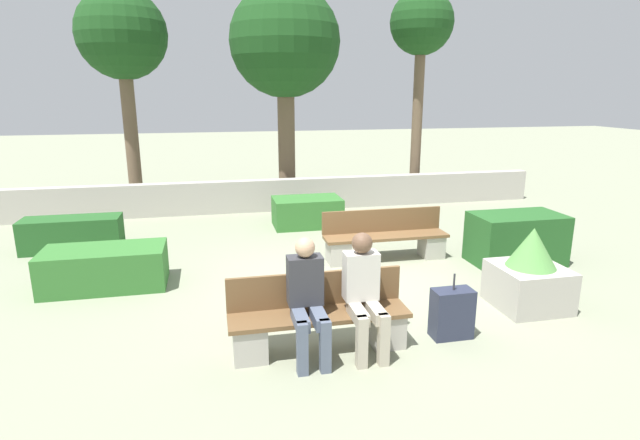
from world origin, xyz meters
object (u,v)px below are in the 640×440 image
Objects in this scene: planter_corner_left at (530,274)px; tree_leftmost at (122,38)px; tree_center_left at (285,44)px; person_seated_woman at (364,288)px; person_seated_man at (307,294)px; bench_left_side at (385,240)px; tree_center_right at (421,29)px; bench_front at (319,321)px; suitcase at (452,313)px.

planter_corner_left is 0.21× the size of tree_leftmost.
planter_corner_left is 0.21× the size of tree_center_left.
person_seated_woman is at bearing -165.44° from planter_corner_left.
planter_corner_left is at bearing 11.78° from person_seated_man.
bench_left_side is at bearing 66.08° from person_seated_woman.
tree_center_left is (0.34, 7.79, 3.19)m from person_seated_woman.
tree_center_right is (1.34, 7.13, 3.89)m from planter_corner_left.
tree_leftmost reaches higher than bench_front.
tree_center_right reaches higher than planter_corner_left.
suitcase is at bearing -2.21° from bench_front.
bench_left_side is at bearing 57.62° from bench_front.
person_seated_man is at bearing -119.98° from tree_center_right.
bench_front is at bearing 41.53° from person_seated_man.
tree_center_right reaches higher than suitcase.
bench_left_side reaches higher than suitcase.
tree_center_right is at bearing 50.94° from bench_left_side.
person_seated_man is at bearing -168.22° from planter_corner_left.
person_seated_man reaches higher than bench_front.
person_seated_man is 9.61m from tree_leftmost.
tree_center_left is (-2.18, 7.13, 3.47)m from planter_corner_left.
person_seated_man is 0.99× the size of person_seated_woman.
tree_center_left is 1.00× the size of tree_center_right.
bench_front is at bearing 163.72° from person_seated_woman.
tree_center_left is at bearing 90.01° from bench_left_side.
tree_leftmost is (-4.80, 5.60, 3.73)m from bench_left_side.
bench_left_side is 1.95× the size of planter_corner_left.
bench_left_side is 3.55m from person_seated_man.
bench_left_side is at bearing -117.82° from tree_center_right.
person_seated_man is 8.48m from tree_center_left.
suitcase is 9.13m from tree_center_right.
person_seated_woman is 1.20m from suitcase.
tree_leftmost is at bearing 109.76° from bench_front.
person_seated_woman reaches higher than bench_left_side.
planter_corner_left is at bearing -52.70° from tree_leftmost.
bench_front is 1.52× the size of person_seated_man.
planter_corner_left is at bearing -100.64° from tree_center_right.
tree_center_right reaches higher than bench_left_side.
bench_front is 8.50m from tree_center_left.
tree_center_left is (-0.96, 4.85, 3.60)m from bench_left_side.
person_seated_man is 0.25× the size of tree_leftmost.
suitcase is (1.59, -0.06, -0.03)m from bench_front.
tree_leftmost is at bearing 127.30° from planter_corner_left.
tree_leftmost is 0.98× the size of tree_center_right.
bench_left_side is at bearing -49.43° from tree_leftmost.
tree_center_left is at bearing 87.50° from person_seated_woman.
tree_center_right is at bearing -0.11° from tree_center_left.
bench_front is 0.94× the size of bench_left_side.
tree_center_right reaches higher than tree_leftmost.
bench_left_side is 6.11m from tree_center_left.
planter_corner_left reaches higher than bench_front.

